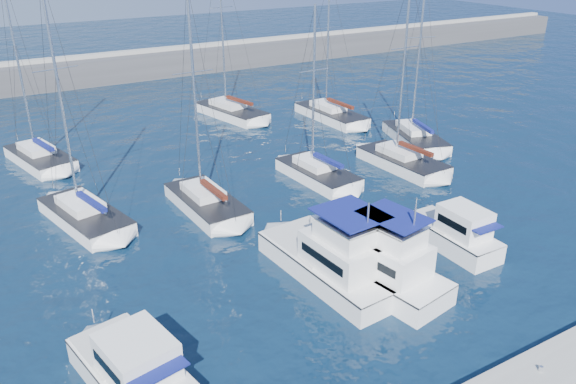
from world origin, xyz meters
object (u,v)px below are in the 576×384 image
sailboat_back_a (40,157)px  sailboat_mid_a (85,215)px  sailboat_mid_e (415,137)px  motor_yacht_stbd_inner (377,264)px  sailboat_back_c (331,114)px  motor_yacht_port_outer (134,370)px  sailboat_mid_d (402,161)px  sailboat_back_b (231,111)px  motor_yacht_stbd_outer (456,234)px  sailboat_mid_b (206,202)px  sailboat_mid_c (317,173)px  motor_yacht_port_inner (337,260)px

sailboat_back_a → sailboat_mid_a: bearing=-100.0°
sailboat_mid_e → sailboat_mid_a: bearing=-160.8°
motor_yacht_stbd_inner → sailboat_back_c: sailboat_back_c is taller
sailboat_mid_e → sailboat_back_c: (-2.46, 9.63, -0.01)m
sailboat_back_a → sailboat_back_c: 27.16m
motor_yacht_port_outer → sailboat_back_a: bearing=77.6°
sailboat_mid_d → sailboat_back_b: bearing=103.1°
sailboat_mid_d → motor_yacht_stbd_outer: bearing=-120.7°
motor_yacht_port_outer → sailboat_mid_e: size_ratio=0.46×
sailboat_mid_a → sailboat_mid_b: 7.73m
sailboat_mid_a → sailboat_back_a: sailboat_back_a is taller
sailboat_mid_c → sailboat_back_b: size_ratio=0.76×
motor_yacht_stbd_outer → sailboat_mid_a: sailboat_mid_a is taller
sailboat_mid_b → sailboat_mid_a: bearing=161.2°
sailboat_mid_a → sailboat_mid_b: bearing=-29.5°
sailboat_mid_a → sailboat_mid_b: size_ratio=1.07×
motor_yacht_stbd_outer → sailboat_back_a: size_ratio=0.37×
motor_yacht_stbd_outer → motor_yacht_port_outer: bearing=-174.8°
sailboat_mid_a → sailboat_mid_c: sailboat_mid_a is taller
sailboat_mid_c → sailboat_mid_d: sailboat_mid_d is taller
sailboat_mid_e → sailboat_back_c: bearing=121.4°
motor_yacht_stbd_inner → sailboat_mid_e: sailboat_mid_e is taller
sailboat_mid_b → sailboat_back_b: (10.54, 18.73, 0.01)m
motor_yacht_port_inner → sailboat_mid_b: bearing=99.3°
sailboat_mid_b → sailboat_back_c: (18.80, 12.84, -0.02)m
motor_yacht_port_inner → sailboat_mid_e: sailboat_mid_e is taller
sailboat_mid_e → motor_yacht_port_outer: bearing=-133.5°
motor_yacht_stbd_inner → sailboat_mid_c: 14.02m
motor_yacht_stbd_inner → motor_yacht_stbd_outer: (6.23, 0.48, -0.19)m
sailboat_mid_e → sailboat_mid_d: bearing=-123.9°
motor_yacht_stbd_inner → sailboat_back_a: 29.97m
sailboat_mid_b → motor_yacht_stbd_inner: bearing=-73.8°
sailboat_mid_d → motor_yacht_port_outer: bearing=-156.3°
motor_yacht_port_inner → sailboat_mid_a: size_ratio=0.59×
motor_yacht_port_outer → sailboat_mid_c: size_ratio=0.51×
sailboat_back_b → motor_yacht_stbd_inner: bearing=-114.3°
motor_yacht_port_outer → sailboat_back_b: sailboat_back_b is taller
motor_yacht_port_inner → sailboat_mid_b: sailboat_mid_b is taller
motor_yacht_port_outer → sailboat_back_c: (27.67, 26.66, -0.43)m
motor_yacht_stbd_outer → sailboat_mid_d: size_ratio=0.40×
motor_yacht_stbd_outer → sailboat_mid_b: size_ratio=0.40×
sailboat_back_b → sailboat_back_c: size_ratio=1.21×
sailboat_back_b → sailboat_mid_a: bearing=-150.3°
motor_yacht_stbd_inner → sailboat_mid_e: size_ratio=0.63×
sailboat_mid_b → motor_yacht_stbd_outer: bearing=-51.7°
motor_yacht_port_outer → sailboat_mid_b: (8.88, 13.82, -0.41)m
motor_yacht_stbd_inner → sailboat_mid_b: size_ratio=0.63×
motor_yacht_port_outer → sailboat_back_c: sailboat_back_c is taller
motor_yacht_port_outer → sailboat_back_b: (19.42, 32.55, -0.40)m
sailboat_mid_e → sailboat_back_c: 9.94m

